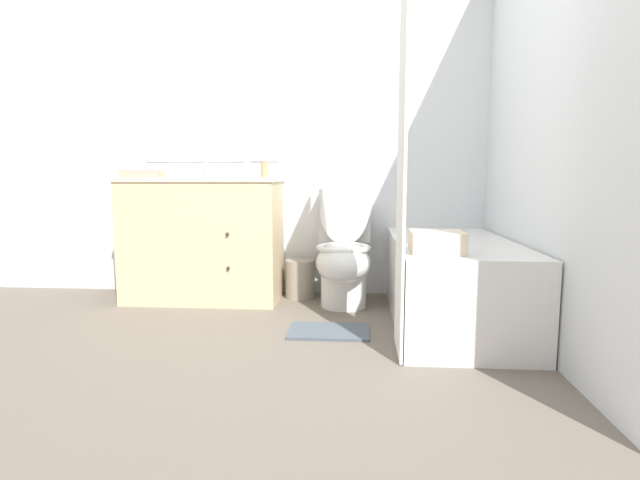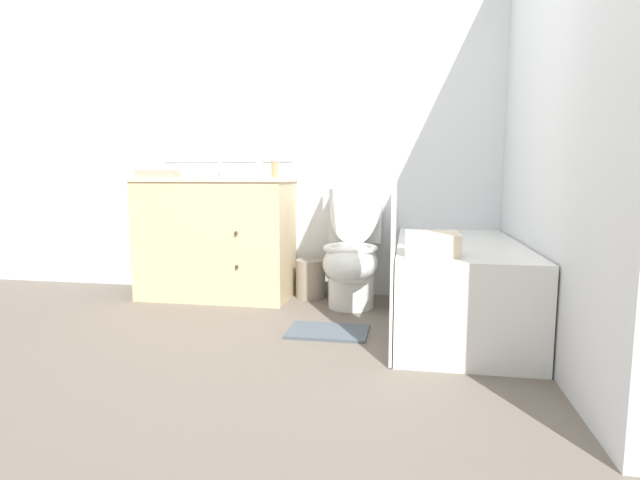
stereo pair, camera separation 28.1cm
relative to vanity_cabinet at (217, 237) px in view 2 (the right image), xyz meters
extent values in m
plane|color=#6B6056|center=(0.75, -1.44, -0.45)|extent=(14.00, 14.00, 0.00)
cube|color=silver|center=(0.75, 0.29, 0.80)|extent=(8.00, 0.05, 2.50)
cube|color=#B2BCC6|center=(0.00, 0.26, 1.02)|extent=(1.04, 0.01, 0.93)
cube|color=silver|center=(2.08, -0.59, 0.80)|extent=(0.05, 2.70, 2.50)
cube|color=beige|center=(0.00, 0.00, -0.02)|extent=(1.10, 0.52, 0.86)
cube|color=beige|center=(0.00, 0.00, 0.42)|extent=(1.12, 0.54, 0.03)
cylinder|color=white|center=(0.00, 0.00, 0.38)|extent=(0.32, 0.32, 0.10)
sphere|color=#382D23|center=(0.25, -0.27, 0.06)|extent=(0.02, 0.02, 0.02)
sphere|color=#382D23|center=(0.25, -0.27, -0.17)|extent=(0.02, 0.02, 0.02)
cylinder|color=silver|center=(0.00, 0.20, 0.46)|extent=(0.04, 0.04, 0.04)
cylinder|color=silver|center=(0.00, 0.16, 0.52)|extent=(0.02, 0.11, 0.09)
cylinder|color=silver|center=(-0.06, 0.20, 0.46)|extent=(0.03, 0.03, 0.04)
cylinder|color=silver|center=(0.05, 0.20, 0.46)|extent=(0.03, 0.03, 0.04)
cylinder|color=white|center=(1.02, -0.13, -0.34)|extent=(0.31, 0.31, 0.23)
ellipsoid|color=white|center=(1.02, -0.20, -0.13)|extent=(0.37, 0.51, 0.28)
torus|color=white|center=(1.02, -0.20, -0.03)|extent=(0.37, 0.37, 0.04)
cube|color=white|center=(1.02, 0.15, 0.16)|extent=(0.37, 0.18, 0.39)
ellipsoid|color=white|center=(1.02, 0.03, 0.20)|extent=(0.35, 0.15, 0.48)
cube|color=white|center=(1.70, -0.48, -0.20)|extent=(0.70, 1.48, 0.51)
cube|color=#A8ADAE|center=(1.70, -0.48, 0.05)|extent=(0.58, 1.36, 0.01)
cube|color=white|center=(1.33, -1.02, 0.56)|extent=(0.01, 0.39, 2.01)
cylinder|color=gray|center=(0.69, 0.10, -0.31)|extent=(0.22, 0.22, 0.28)
cube|color=silver|center=(0.31, 0.10, 0.48)|extent=(0.13, 0.12, 0.09)
ellipsoid|color=white|center=(0.31, 0.10, 0.54)|extent=(0.06, 0.04, 0.03)
cylinder|color=tan|center=(0.45, 0.00, 0.50)|extent=(0.05, 0.05, 0.12)
cylinder|color=silver|center=(0.45, 0.00, 0.57)|extent=(0.03, 0.03, 0.03)
cube|color=tan|center=(-0.38, -0.14, 0.46)|extent=(0.28, 0.15, 0.05)
cube|color=beige|center=(1.52, -0.97, 0.11)|extent=(0.26, 0.25, 0.11)
cube|color=#4C5660|center=(0.96, -0.73, -0.45)|extent=(0.46, 0.31, 0.02)
camera|label=1|loc=(1.12, -3.52, 0.45)|focal=28.00mm
camera|label=2|loc=(1.40, -3.49, 0.45)|focal=28.00mm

